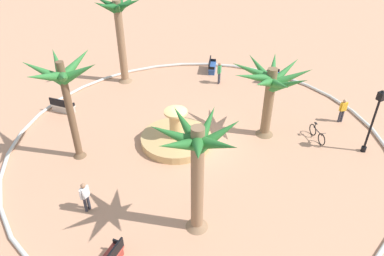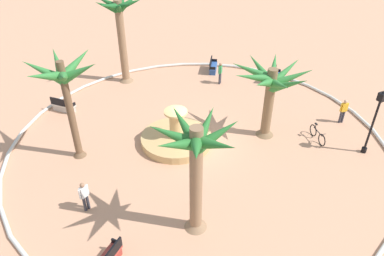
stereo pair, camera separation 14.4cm
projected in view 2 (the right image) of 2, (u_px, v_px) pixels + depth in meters
name	position (u px, v px, depth m)	size (l,w,h in m)	color
ground_plane	(199.00, 142.00, 21.30)	(80.00, 80.00, 0.00)	tan
plaza_curb	(199.00, 141.00, 21.25)	(21.47, 21.47, 0.20)	silver
fountain	(176.00, 138.00, 21.12)	(4.09, 4.09, 2.14)	tan
palm_tree_near_fountain	(120.00, 21.00, 25.16)	(3.20, 3.22, 6.28)	#8E6B4C
palm_tree_by_curb	(271.00, 85.00, 20.05)	(4.51, 4.59, 4.55)	brown
palm_tree_mid_plaza	(196.00, 157.00, 13.88)	(3.69, 3.65, 5.55)	#8E6B4C
palm_tree_far_side	(64.00, 82.00, 17.71)	(3.87, 3.70, 5.88)	brown
bench_east	(64.00, 107.00, 23.94)	(1.55, 1.40, 1.00)	beige
bench_west	(213.00, 67.00, 28.91)	(1.58, 1.36, 1.00)	#335BA8
bench_southeast	(273.00, 77.00, 27.54)	(1.13, 1.66, 1.00)	#335BA8
lamppost	(375.00, 118.00, 19.25)	(0.32, 0.32, 3.91)	black
bicycle_red_frame	(317.00, 135.00, 21.26)	(1.67, 0.60, 0.94)	black
person_cyclist_helmet	(343.00, 110.00, 22.52)	(0.29, 0.51, 1.62)	#33333D
person_cyclist_photo	(220.00, 72.00, 26.87)	(0.37, 0.43, 1.65)	#33333D
person_pedestrian_stroll	(84.00, 195.00, 16.50)	(0.32, 0.49, 1.61)	#33333D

